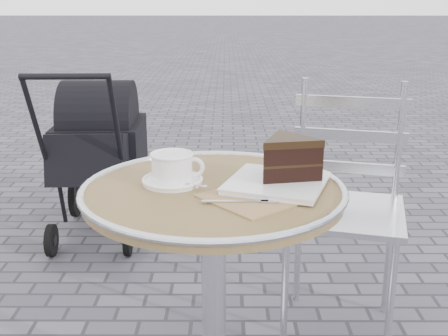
{
  "coord_description": "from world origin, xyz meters",
  "views": [
    {
      "loc": [
        0.03,
        -1.43,
        1.22
      ],
      "look_at": [
        0.03,
        0.02,
        0.78
      ],
      "focal_mm": 45.0,
      "sensor_mm": 36.0,
      "label": 1
    }
  ],
  "objects_px": {
    "cafe_table": "(214,244)",
    "cappuccino_set": "(173,170)",
    "cake_plate_set": "(285,164)",
    "bistro_chair": "(347,179)",
    "baby_stroller": "(98,157)"
  },
  "relations": [
    {
      "from": "bistro_chair",
      "to": "cappuccino_set",
      "type": "bearing_deg",
      "value": -124.85
    },
    {
      "from": "cafe_table",
      "to": "cappuccino_set",
      "type": "bearing_deg",
      "value": 160.72
    },
    {
      "from": "cappuccino_set",
      "to": "bistro_chair",
      "type": "bearing_deg",
      "value": 42.53
    },
    {
      "from": "bistro_chair",
      "to": "baby_stroller",
      "type": "distance_m",
      "value": 1.44
    },
    {
      "from": "cafe_table",
      "to": "cappuccino_set",
      "type": "distance_m",
      "value": 0.23
    },
    {
      "from": "cafe_table",
      "to": "baby_stroller",
      "type": "bearing_deg",
      "value": 114.34
    },
    {
      "from": "cappuccino_set",
      "to": "baby_stroller",
      "type": "height_order",
      "value": "baby_stroller"
    },
    {
      "from": "baby_stroller",
      "to": "cafe_table",
      "type": "bearing_deg",
      "value": -67.21
    },
    {
      "from": "cafe_table",
      "to": "bistro_chair",
      "type": "distance_m",
      "value": 0.73
    },
    {
      "from": "cafe_table",
      "to": "cake_plate_set",
      "type": "distance_m",
      "value": 0.3
    },
    {
      "from": "cappuccino_set",
      "to": "bistro_chair",
      "type": "xyz_separation_m",
      "value": [
        0.6,
        0.51,
        -0.19
      ]
    },
    {
      "from": "cappuccino_set",
      "to": "cake_plate_set",
      "type": "relative_size",
      "value": 0.44
    },
    {
      "from": "cappuccino_set",
      "to": "cafe_table",
      "type": "bearing_deg",
      "value": -17.44
    },
    {
      "from": "cake_plate_set",
      "to": "bistro_chair",
      "type": "xyz_separation_m",
      "value": [
        0.29,
        0.53,
        -0.21
      ]
    },
    {
      "from": "bistro_chair",
      "to": "baby_stroller",
      "type": "xyz_separation_m",
      "value": [
        -1.13,
        0.88,
        -0.16
      ]
    }
  ]
}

